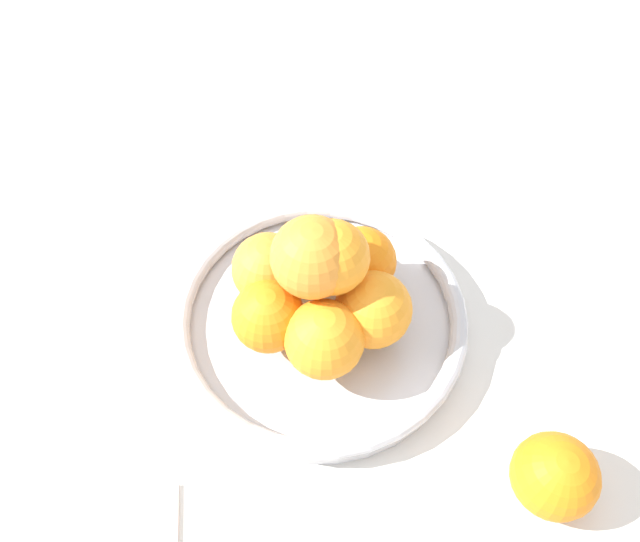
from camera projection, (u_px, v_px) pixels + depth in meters
ground_plane at (320, 328)px, 0.70m from camera, size 4.00×4.00×0.00m
fruit_bowl at (320, 319)px, 0.68m from camera, size 0.32×0.32×0.04m
orange_pile at (320, 285)px, 0.62m from camera, size 0.19×0.19×0.14m
stray_orange at (554, 476)px, 0.56m from camera, size 0.08×0.08×0.08m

